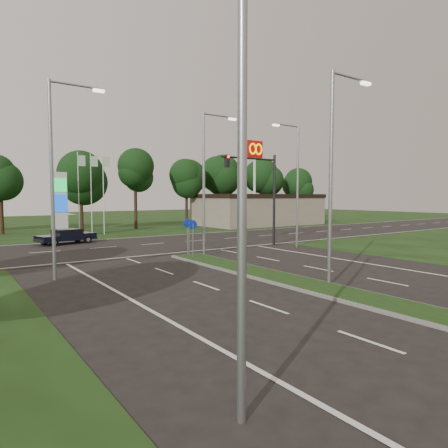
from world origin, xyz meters
TOP-DOWN VIEW (x-y plane):
  - verge_far at (0.00, 55.00)m, footprint 160.00×50.00m
  - cross_road at (0.00, 24.00)m, footprint 160.00×12.00m
  - median_kerb at (0.00, 4.00)m, footprint 2.00×26.00m
  - commercial_building at (22.00, 36.00)m, footprint 16.00×9.00m
  - streetlight_median_near at (1.00, 6.00)m, footprint 2.53×0.22m
  - streetlight_median_far at (1.00, 16.00)m, footprint 2.53×0.22m
  - streetlight_left_near at (-8.30, 0.00)m, footprint 2.53×0.22m
  - streetlight_left_far at (-8.30, 14.00)m, footprint 2.53×0.22m
  - streetlight_right_far at (8.80, 16.00)m, footprint 2.53×0.22m
  - traffic_signal at (7.19, 18.00)m, footprint 5.10×0.42m
  - median_signs at (0.00, 16.40)m, footprint 1.16×1.76m
  - gas_pylon at (-3.79, 33.05)m, footprint 5.80×1.26m
  - mcdonalds_sign at (18.00, 31.97)m, footprint 2.20×0.47m
  - treeline_far at (0.10, 39.93)m, footprint 6.00×6.00m
  - navy_sedan at (-4.63, 28.01)m, footprint 4.66×2.77m

SIDE VIEW (x-z plane):
  - verge_far at x=0.00m, z-range -0.01..0.01m
  - cross_road at x=0.00m, z-range -0.01..0.01m
  - median_kerb at x=0.00m, z-range 0.00..0.12m
  - navy_sedan at x=-4.63m, z-range 0.04..1.24m
  - median_signs at x=0.00m, z-range 0.52..2.90m
  - commercial_building at x=22.00m, z-range 0.00..4.00m
  - gas_pylon at x=-3.79m, z-range -0.80..7.20m
  - traffic_signal at x=7.19m, z-range 1.15..8.15m
  - streetlight_median_near at x=1.00m, z-range 0.58..9.58m
  - streetlight_median_far at x=1.00m, z-range 0.58..9.58m
  - streetlight_left_near at x=-8.30m, z-range 0.58..9.58m
  - streetlight_left_far at x=-8.30m, z-range 0.58..9.58m
  - streetlight_right_far at x=8.80m, z-range 0.58..9.58m
  - treeline_far at x=0.10m, z-range 1.88..11.78m
  - mcdonalds_sign at x=18.00m, z-range 2.79..13.19m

